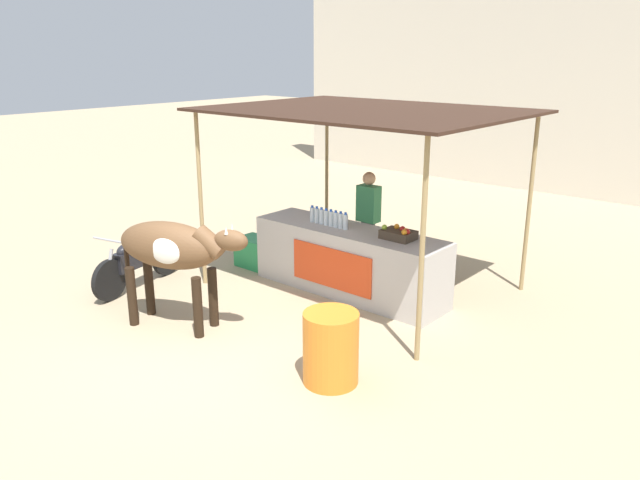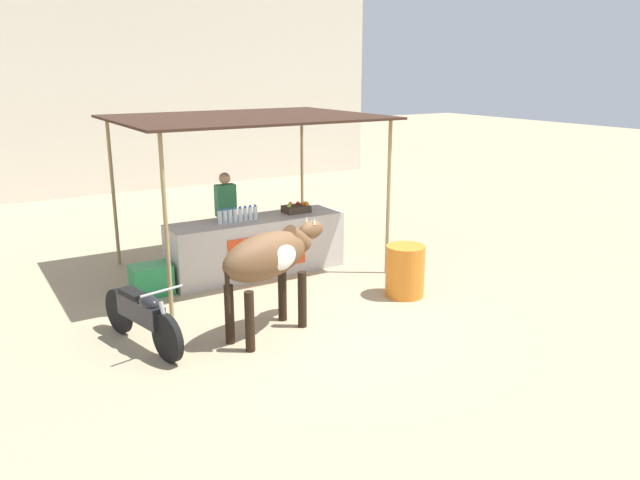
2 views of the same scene
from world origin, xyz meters
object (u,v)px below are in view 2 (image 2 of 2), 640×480
(cooler_box, at_px, (151,280))
(stall_counter, at_px, (257,246))
(water_barrel, at_px, (405,271))
(cow, at_px, (270,258))
(motorcycle_parked, at_px, (142,315))
(fruit_crate, at_px, (297,208))
(vendor_behind_counter, at_px, (226,218))

(cooler_box, bearing_deg, stall_counter, 3.00)
(stall_counter, distance_m, water_barrel, 2.61)
(cow, height_order, motorcycle_parked, cow)
(stall_counter, distance_m, cow, 2.60)
(cow, bearing_deg, fruit_crate, 54.00)
(motorcycle_parked, bearing_deg, cooler_box, 70.17)
(fruit_crate, relative_size, cow, 0.24)
(fruit_crate, distance_m, cooler_box, 2.78)
(fruit_crate, height_order, water_barrel, fruit_crate)
(motorcycle_parked, bearing_deg, stall_counter, 37.03)
(fruit_crate, height_order, motorcycle_parked, fruit_crate)
(cooler_box, xyz_separation_m, cow, (0.91, -2.26, 0.79))
(motorcycle_parked, bearing_deg, cow, -16.82)
(fruit_crate, relative_size, cooler_box, 0.73)
(stall_counter, relative_size, fruit_crate, 6.82)
(stall_counter, relative_size, cooler_box, 5.00)
(motorcycle_parked, bearing_deg, fruit_crate, 30.36)
(motorcycle_parked, bearing_deg, vendor_behind_counter, 49.20)
(vendor_behind_counter, distance_m, cow, 3.20)
(fruit_crate, relative_size, water_barrel, 0.55)
(stall_counter, height_order, water_barrel, stall_counter)
(stall_counter, relative_size, cow, 1.63)
(motorcycle_parked, bearing_deg, water_barrel, -4.02)
(vendor_behind_counter, bearing_deg, stall_counter, -73.59)
(fruit_crate, height_order, cooler_box, fruit_crate)
(stall_counter, bearing_deg, motorcycle_parked, -142.97)
(fruit_crate, distance_m, water_barrel, 2.39)
(cooler_box, height_order, motorcycle_parked, motorcycle_parked)
(cooler_box, bearing_deg, motorcycle_parked, -109.83)
(water_barrel, bearing_deg, cow, -175.40)
(stall_counter, relative_size, vendor_behind_counter, 1.82)
(fruit_crate, height_order, vendor_behind_counter, vendor_behind_counter)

